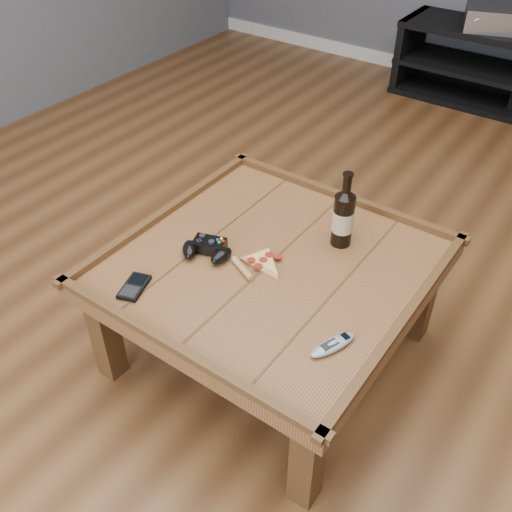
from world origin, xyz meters
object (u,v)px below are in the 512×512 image
Objects in this scene: coffee_table at (271,275)px; media_console at (503,71)px; smartphone at (134,287)px; beer_bottle at (343,216)px; game_controller at (207,249)px; av_receiver at (497,17)px; pizza_slice at (260,263)px; remote_control at (333,345)px.

media_console is (0.00, 2.75, -0.15)m from coffee_table.
coffee_table is at bearing 33.60° from smartphone.
coffee_table is 0.32m from beer_bottle.
smartphone is (-0.42, -0.60, -0.11)m from beer_bottle.
beer_bottle reaches higher than coffee_table.
media_console is at bearing 93.17° from beer_bottle.
av_receiver reaches higher than game_controller.
smartphone is 0.29× the size of av_receiver.
av_receiver reaches higher than pizza_slice.
game_controller is (-0.20, -0.10, 0.08)m from coffee_table.
av_receiver reaches higher than media_console.
pizza_slice is (-0.16, -0.26, -0.11)m from beer_bottle.
game_controller is 0.75× the size of pizza_slice.
beer_bottle is at bearing 82.91° from pizza_slice.
game_controller is 2.84m from av_receiver.
media_console is at bearing 117.81° from remote_control.
beer_bottle reaches higher than remote_control.
pizza_slice reaches higher than smartphone.
beer_bottle reaches higher than smartphone.
media_console is at bearing 113.99° from pizza_slice.
media_console is at bearing -16.90° from av_receiver.
smartphone is 0.83× the size of remote_control.
media_console is 2.99m from remote_control.
av_receiver is (-0.49, 2.96, 0.11)m from remote_control.
av_receiver reaches higher than remote_control.
av_receiver is (0.08, 2.84, 0.09)m from game_controller.
smartphone is (-0.26, -0.33, 0.00)m from pizza_slice.
game_controller reaches higher than media_console.
media_console is 2.54m from beer_bottle.
remote_control is (0.38, -0.18, 0.00)m from pizza_slice.
smartphone is (-0.28, -0.37, 0.07)m from coffee_table.
av_receiver is at bearing 95.99° from beer_bottle.
media_console is 2.96× the size of av_receiver.
pizza_slice is (0.18, 0.06, -0.02)m from game_controller.
coffee_table is at bearing 78.91° from pizza_slice.
smartphone is (-0.28, -3.12, 0.21)m from media_console.
coffee_table is 3.62× the size of beer_bottle.
beer_bottle is at bearing 36.08° from smartphone.
media_console reaches higher than remote_control.
media_console is 5.58× the size of pizza_slice.
coffee_table is at bearing -90.00° from media_console.
coffee_table is at bearing -106.52° from av_receiver.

